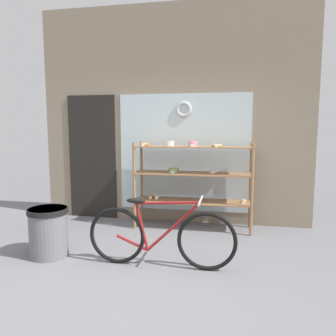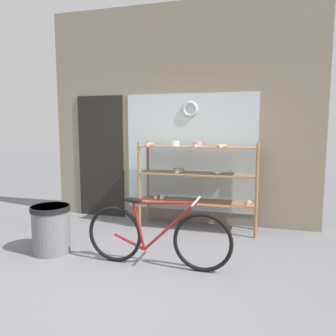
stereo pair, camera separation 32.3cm
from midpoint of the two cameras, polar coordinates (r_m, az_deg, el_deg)
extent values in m
plane|color=slate|center=(3.60, -4.63, -18.74)|extent=(30.00, 30.00, 0.00)
cube|color=gray|center=(5.40, 3.62, 9.16)|extent=(4.45, 0.08, 3.52)
cube|color=silver|center=(5.33, 5.56, 2.61)|extent=(2.13, 0.02, 1.90)
cube|color=black|center=(5.82, -10.03, 1.93)|extent=(0.84, 0.03, 2.10)
torus|color=#B7B7BC|center=(5.30, 5.62, 10.16)|extent=(0.26, 0.06, 0.26)
cylinder|color=#8E6642|center=(5.06, -3.22, -3.09)|extent=(0.04, 0.04, 1.34)
cylinder|color=#8E6642|center=(4.79, 17.05, -3.98)|extent=(0.04, 0.04, 1.34)
cylinder|color=#8E6642|center=(5.44, -1.83, -2.36)|extent=(0.04, 0.04, 1.34)
cylinder|color=#8E6642|center=(5.19, 16.96, -3.14)|extent=(0.04, 0.04, 1.34)
cube|color=#8E6642|center=(5.10, 6.96, -5.87)|extent=(1.80, 0.45, 0.02)
cube|color=#8E6642|center=(5.02, 7.03, -1.02)|extent=(1.80, 0.45, 0.02)
cube|color=#8E6642|center=(4.98, 7.11, 3.66)|extent=(1.80, 0.45, 0.02)
cylinder|color=beige|center=(5.06, 3.11, 4.28)|extent=(0.13, 0.13, 0.07)
cube|color=white|center=(4.99, 2.93, 4.02)|extent=(0.05, 0.00, 0.04)
torus|color=beige|center=(5.05, 10.59, -0.72)|extent=(0.15, 0.15, 0.04)
cube|color=white|center=(4.96, 10.50, -0.86)|extent=(0.05, 0.00, 0.04)
torus|color=tan|center=(4.88, 11.22, 3.83)|extent=(0.15, 0.15, 0.04)
cube|color=white|center=(4.79, 11.14, 3.77)|extent=(0.05, 0.00, 0.04)
cylinder|color=#7A995B|center=(5.06, 3.70, -0.45)|extent=(0.17, 0.17, 0.07)
cube|color=white|center=(4.97, 3.48, -0.75)|extent=(0.05, 0.00, 0.04)
ellipsoid|color=tan|center=(5.03, 15.70, -5.81)|extent=(0.09, 0.07, 0.06)
cube|color=white|center=(4.98, 15.69, -6.09)|extent=(0.05, 0.00, 0.04)
torus|color=#B27A42|center=(5.10, -1.41, 4.17)|extent=(0.14, 0.14, 0.05)
cube|color=white|center=(5.03, -1.67, 4.06)|extent=(0.05, 0.00, 0.04)
cylinder|color=pink|center=(4.91, 7.01, 4.18)|extent=(0.14, 0.14, 0.08)
cube|color=white|center=(4.84, 6.87, 3.88)|extent=(0.05, 0.00, 0.04)
ellipsoid|color=#AD7F4C|center=(5.29, -0.21, -4.87)|extent=(0.10, 0.08, 0.07)
cube|color=white|center=(5.24, -0.38, -5.16)|extent=(0.05, 0.00, 0.04)
ellipsoid|color=beige|center=(5.23, 0.80, -5.07)|extent=(0.08, 0.07, 0.05)
cube|color=white|center=(5.19, 0.66, -5.27)|extent=(0.05, 0.00, 0.04)
torus|color=black|center=(3.91, -6.87, -11.40)|extent=(0.66, 0.05, 0.66)
torus|color=black|center=(3.66, 8.64, -12.72)|extent=(0.66, 0.05, 0.66)
cylinder|color=maroon|center=(3.67, 2.79, -10.26)|extent=(0.62, 0.04, 0.60)
cylinder|color=maroon|center=(3.62, 1.81, -6.11)|extent=(0.72, 0.04, 0.07)
cylinder|color=maroon|center=(3.77, -2.66, -10.11)|extent=(0.16, 0.03, 0.55)
cylinder|color=maroon|center=(3.87, -4.31, -12.72)|extent=(0.37, 0.03, 0.18)
ellipsoid|color=black|center=(3.71, -3.63, -5.61)|extent=(0.22, 0.09, 0.06)
cylinder|color=#B2B2B7|center=(3.54, 7.53, -5.78)|extent=(0.03, 0.46, 0.02)
cylinder|color=slate|center=(4.36, -17.69, -10.15)|extent=(0.45, 0.45, 0.60)
cylinder|color=black|center=(4.29, -17.83, -6.71)|extent=(0.48, 0.48, 0.06)
camera|label=1|loc=(0.16, -87.74, 0.28)|focal=35.00mm
camera|label=2|loc=(0.16, 92.26, -0.28)|focal=35.00mm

